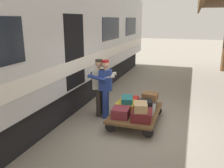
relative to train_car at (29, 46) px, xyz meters
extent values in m
plane|color=gray|center=(-3.67, 0.00, -2.06)|extent=(60.00, 60.00, 0.00)
cube|color=#B7BABF|center=(0.00, 0.00, 0.29)|extent=(3.00, 17.46, 2.90)
cube|color=black|center=(0.00, 0.00, -1.61)|extent=(2.55, 16.58, 0.90)
cube|color=silver|center=(-1.51, 0.00, -0.51)|extent=(0.03, 17.11, 0.36)
cube|color=black|center=(-1.51, -6.11, 0.39)|extent=(0.02, 1.92, 0.84)
cube|color=black|center=(-1.51, -3.05, 0.39)|extent=(0.02, 1.92, 0.84)
cube|color=black|center=(-1.45, 0.00, -0.11)|extent=(0.12, 1.10, 2.00)
cube|color=brown|center=(-3.22, -0.18, -1.75)|extent=(1.23, 1.91, 0.07)
cylinder|color=black|center=(-3.71, 0.58, -1.92)|extent=(0.27, 0.05, 0.27)
cylinder|color=black|center=(-2.73, 0.58, -1.92)|extent=(0.27, 0.05, 0.27)
cylinder|color=black|center=(-3.71, -0.95, -1.92)|extent=(0.27, 0.05, 0.27)
cylinder|color=black|center=(-2.73, -0.95, -1.92)|extent=(0.27, 0.05, 0.27)
cube|color=#4C515B|center=(-3.49, -0.71, -1.62)|extent=(0.43, 0.59, 0.18)
cube|color=maroon|center=(-3.49, 0.34, -1.59)|extent=(0.55, 0.61, 0.25)
cube|color=maroon|center=(-2.94, 0.34, -1.59)|extent=(0.46, 0.51, 0.25)
cube|color=gold|center=(-2.94, -0.18, -1.60)|extent=(0.55, 0.59, 0.23)
cube|color=#AD231E|center=(-2.94, -0.71, -1.63)|extent=(0.44, 0.63, 0.17)
cube|color=#9EA0A5|center=(-3.49, -0.18, -1.63)|extent=(0.47, 0.49, 0.18)
cube|color=#1E666B|center=(-2.96, -0.20, -1.41)|extent=(0.42, 0.57, 0.15)
cube|color=tan|center=(-3.46, 0.38, -1.36)|extent=(0.42, 0.52, 0.21)
cube|color=brown|center=(-3.51, -0.70, -1.43)|extent=(0.45, 0.40, 0.22)
cube|color=black|center=(-3.48, -0.18, -1.46)|extent=(0.44, 0.45, 0.15)
cylinder|color=navy|center=(-2.26, -0.40, -1.65)|extent=(0.16, 0.16, 0.82)
cylinder|color=navy|center=(-2.29, -0.21, -1.65)|extent=(0.16, 0.16, 0.82)
cube|color=navy|center=(-2.27, -0.31, -0.94)|extent=(0.39, 0.28, 0.60)
cylinder|color=tan|center=(-2.27, -0.31, -0.61)|extent=(0.09, 0.09, 0.06)
sphere|color=tan|center=(-2.27, -0.31, -0.47)|extent=(0.22, 0.22, 0.22)
cylinder|color=#A51919|center=(-2.27, -0.31, -0.39)|extent=(0.21, 0.21, 0.06)
cylinder|color=navy|center=(-2.03, -0.43, -0.84)|extent=(0.54, 0.19, 0.21)
cylinder|color=navy|center=(-2.08, -0.11, -0.84)|extent=(0.54, 0.19, 0.21)
cylinder|color=#332D28|center=(-2.07, -0.27, -1.65)|extent=(0.16, 0.16, 0.82)
cylinder|color=#332D28|center=(-2.04, -0.47, -1.65)|extent=(0.16, 0.16, 0.82)
cube|color=silver|center=(-2.05, -0.37, -0.94)|extent=(0.39, 0.27, 0.60)
cylinder|color=tan|center=(-2.05, -0.37, -0.61)|extent=(0.09, 0.09, 0.06)
sphere|color=tan|center=(-2.05, -0.37, -0.47)|extent=(0.22, 0.22, 0.22)
cylinder|color=#332D28|center=(-2.05, -0.37, -0.39)|extent=(0.21, 0.21, 0.06)
cylinder|color=silver|center=(-2.29, -0.25, -0.84)|extent=(0.54, 0.17, 0.21)
cylinder|color=silver|center=(-2.25, -0.56, -0.84)|extent=(0.54, 0.17, 0.21)
camera|label=1|loc=(-4.59, 5.87, 0.77)|focal=38.12mm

